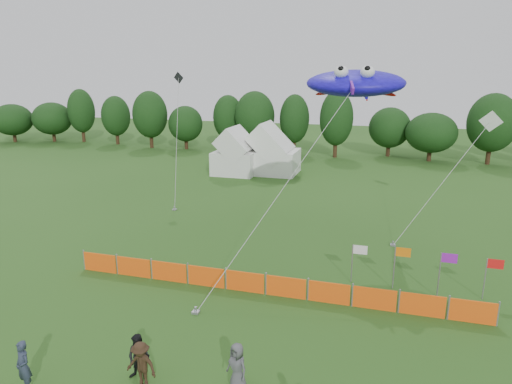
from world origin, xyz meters
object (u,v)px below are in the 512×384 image
(tent_left, at_px, (236,155))
(spectator_b, at_px, (139,357))
(spectator_a, at_px, (23,366))
(tent_right, at_px, (271,154))
(barrier_fence, at_px, (265,284))
(spectator_e, at_px, (237,367))
(spectator_c, at_px, (141,365))
(stingray_kite, at_px, (356,83))

(tent_left, distance_m, spectator_b, 32.86)
(spectator_a, bearing_deg, tent_right, 112.48)
(barrier_fence, height_order, spectator_b, spectator_b)
(tent_left, xyz_separation_m, barrier_fence, (9.86, -24.85, -1.45))
(spectator_b, height_order, spectator_e, spectator_b)
(spectator_e, bearing_deg, spectator_a, -136.67)
(spectator_e, bearing_deg, tent_left, 135.24)
(spectator_a, height_order, spectator_c, spectator_a)
(spectator_b, xyz_separation_m, spectator_c, (0.29, -0.36, -0.00))
(spectator_b, relative_size, spectator_c, 1.00)
(spectator_a, bearing_deg, tent_left, 118.20)
(tent_right, xyz_separation_m, spectator_c, (4.32, -33.58, -1.17))
(tent_right, bearing_deg, barrier_fence, -75.98)
(barrier_fence, height_order, spectator_c, spectator_c)
(barrier_fence, distance_m, spectator_b, 7.58)
(barrier_fence, bearing_deg, spectator_c, -106.22)
(tent_left, height_order, spectator_b, tent_left)
(spectator_b, bearing_deg, spectator_e, 4.20)
(barrier_fence, height_order, spectator_a, spectator_a)
(spectator_e, bearing_deg, stingray_kite, 108.24)
(tent_left, relative_size, spectator_e, 2.63)
(spectator_b, bearing_deg, stingray_kite, 66.94)
(barrier_fence, bearing_deg, spectator_e, -82.51)
(barrier_fence, distance_m, spectator_e, 6.76)
(spectator_c, bearing_deg, tent_right, 101.01)
(barrier_fence, relative_size, spectator_a, 11.20)
(spectator_a, bearing_deg, spectator_e, 38.21)
(spectator_a, relative_size, spectator_e, 1.07)
(spectator_c, relative_size, spectator_e, 1.00)
(stingray_kite, bearing_deg, spectator_b, -109.46)
(tent_left, height_order, barrier_fence, tent_left)
(spectator_e, xyz_separation_m, stingray_kite, (2.20, 15.28, 8.73))
(spectator_b, height_order, spectator_c, spectator_b)
(tent_left, distance_m, barrier_fence, 26.77)
(tent_right, relative_size, spectator_c, 3.38)
(spectator_a, bearing_deg, barrier_fence, 77.68)
(spectator_a, xyz_separation_m, stingray_kite, (8.89, 17.31, 8.67))
(spectator_a, relative_size, spectator_c, 1.07)
(stingray_kite, bearing_deg, barrier_fence, -109.75)
(spectator_e, bearing_deg, spectator_c, -138.59)
(tent_right, height_order, spectator_c, tent_right)
(spectator_a, bearing_deg, stingray_kite, 84.14)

